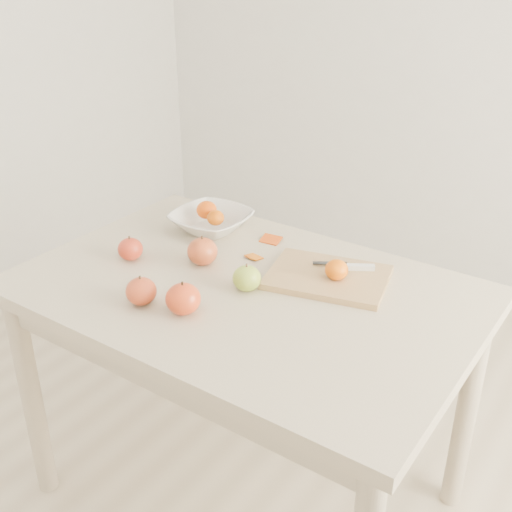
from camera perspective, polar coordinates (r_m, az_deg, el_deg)
The scene contains 15 objects.
ground at distance 2.17m, azimuth -0.80°, elevation -20.24°, with size 3.50×3.50×0.00m, color #C6B293.
table at distance 1.75m, azimuth -0.94°, elevation -5.55°, with size 1.20×0.80×0.75m.
cutting_board at distance 1.74m, azimuth 6.39°, elevation -1.89°, with size 0.31×0.23×0.02m, color tan.
board_tangerine at distance 1.70m, azimuth 7.17°, elevation -1.22°, with size 0.06×0.06×0.05m, color #D35807.
fruit_bowl at distance 2.02m, azimuth -4.01°, elevation 3.09°, with size 0.24×0.24×0.06m, color white.
bowl_tangerine_near at distance 2.03m, azimuth -4.41°, elevation 4.12°, with size 0.06×0.06×0.06m, color #DE5507.
bowl_tangerine_far at distance 1.98m, azimuth -3.62°, elevation 3.41°, with size 0.05×0.05×0.05m, color #CF5907.
orange_peel_a at distance 1.95m, azimuth 1.32°, elevation 1.36°, with size 0.06×0.04×0.00m, color #CF470E.
orange_peel_b at distance 1.84m, azimuth -0.19°, elevation -0.15°, with size 0.04×0.04×0.00m, color #C45C0D.
paring_knife at distance 1.77m, azimuth 8.84°, elevation -0.93°, with size 0.16×0.09×0.01m.
apple_green at distance 1.67m, azimuth -0.82°, elevation -1.99°, with size 0.08×0.08×0.07m, color #6C9D24.
apple_red_b at distance 1.80m, azimuth -4.79°, elevation 0.41°, with size 0.09×0.09×0.08m, color maroon.
apple_red_e at distance 1.58m, azimuth -6.50°, elevation -3.81°, with size 0.09×0.09×0.08m, color #A71509.
apple_red_c at distance 1.63m, azimuth -10.18°, elevation -3.10°, with size 0.08×0.08×0.07m, color maroon.
apple_red_d at distance 1.86m, azimuth -11.11°, elevation 0.61°, with size 0.07×0.07×0.06m, color maroon.
Camera 1 is at (0.87, -1.20, 1.59)m, focal length 45.00 mm.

